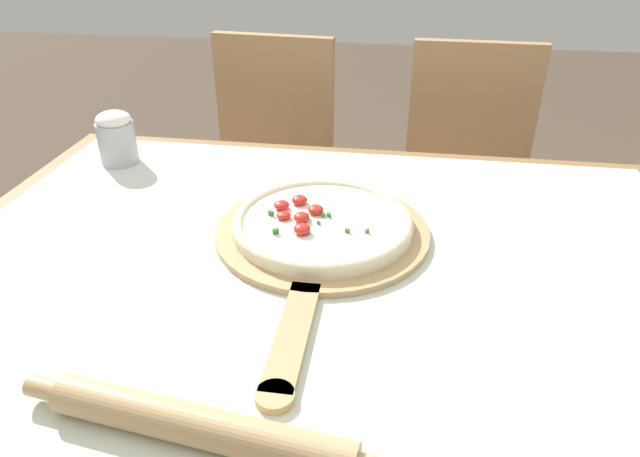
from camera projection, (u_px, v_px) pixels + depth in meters
dining_table at (322, 303)px, 1.02m from camera, size 1.37×1.00×0.73m
towel_cloth at (322, 258)px, 0.97m from camera, size 1.29×0.92×0.00m
pizza_peel at (320, 239)px, 1.01m from camera, size 0.38×0.61×0.01m
pizza at (322, 222)px, 1.02m from camera, size 0.32×0.32×0.04m
rolling_pin at (200, 426)px, 0.63m from camera, size 0.45×0.09×0.05m
chair_left at (268, 163)px, 1.82m from camera, size 0.43×0.43×0.90m
chair_right at (466, 175)px, 1.74m from camera, size 0.41×0.41×0.90m
flour_cup at (116, 137)px, 1.28m from camera, size 0.08×0.08×0.12m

